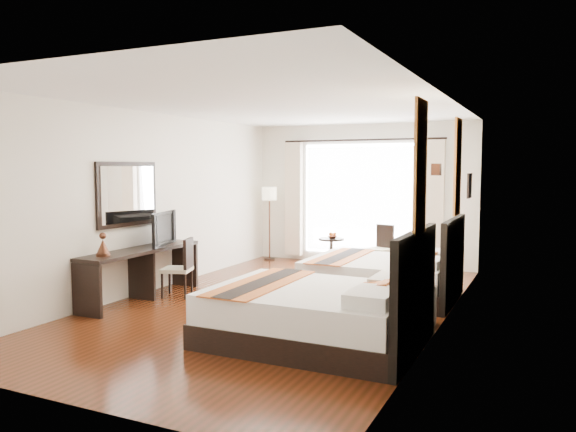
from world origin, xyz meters
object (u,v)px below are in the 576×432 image
at_px(vase, 411,283).
at_px(window_chair, 380,257).
at_px(bed_near, 320,313).
at_px(desk_chair, 178,279).
at_px(console_desk, 142,274).
at_px(table_lamp, 421,266).
at_px(bed_far, 385,276).
at_px(television, 159,229).
at_px(nightstand, 416,307).
at_px(side_table, 331,253).
at_px(floor_lamp, 269,199).
at_px(fruit_bowl, 332,237).

relative_size(vase, window_chair, 0.15).
xyz_separation_m(bed_near, desk_chair, (-2.76, 1.15, -0.07)).
bearing_deg(console_desk, table_lamp, 5.61).
distance_m(bed_near, bed_far, 2.44).
height_order(bed_near, vase, bed_near).
xyz_separation_m(bed_near, bed_far, (0.06, 2.44, -0.02)).
bearing_deg(television, table_lamp, -106.95).
bearing_deg(nightstand, television, 178.67).
distance_m(bed_near, desk_chair, 2.99).
xyz_separation_m(bed_near, television, (-3.12, 1.16, 0.68)).
distance_m(vase, side_table, 4.26).
bearing_deg(vase, floor_lamp, 135.07).
bearing_deg(vase, desk_chair, 176.00).
xyz_separation_m(vase, fruit_bowl, (-2.33, 3.53, 0.03)).
xyz_separation_m(fruit_bowl, window_chair, (0.93, 0.07, -0.33)).
xyz_separation_m(vase, side_table, (-2.35, 3.54, -0.28)).
xyz_separation_m(bed_near, console_desk, (-3.14, 0.77, 0.04)).
height_order(nightstand, side_table, side_table).
bearing_deg(table_lamp, bed_near, -126.35).
relative_size(vase, floor_lamp, 0.09).
height_order(bed_far, television, television).
bearing_deg(vase, bed_far, 115.44).
distance_m(bed_far, vase, 1.73).
xyz_separation_m(nightstand, window_chair, (-1.43, 3.43, 0.02)).
height_order(floor_lamp, window_chair, floor_lamp).
bearing_deg(side_table, television, -115.57).
relative_size(bed_far, fruit_bowl, 11.19).
bearing_deg(side_table, bed_far, -50.94).
xyz_separation_m(desk_chair, floor_lamp, (-0.30, 3.60, 1.02)).
distance_m(bed_far, side_table, 2.57).
relative_size(bed_near, vase, 17.46).
distance_m(bed_near, fruit_bowl, 4.69).
bearing_deg(television, bed_far, -85.12).
bearing_deg(bed_far, desk_chair, -155.42).
height_order(console_desk, side_table, console_desk).
distance_m(bed_near, vase, 1.22).
bearing_deg(nightstand, desk_chair, 178.75).
bearing_deg(bed_far, bed_near, -91.49).
bearing_deg(bed_far, vase, -64.56).
relative_size(desk_chair, window_chair, 1.03).
xyz_separation_m(side_table, window_chair, (0.95, 0.06, -0.02)).
distance_m(bed_far, window_chair, 2.17).
xyz_separation_m(floor_lamp, fruit_bowl, (1.53, -0.32, -0.69)).
relative_size(television, side_table, 1.57).
bearing_deg(desk_chair, floor_lamp, -104.14).
bearing_deg(vase, table_lamp, 77.00).
bearing_deg(bed_far, side_table, 129.06).
relative_size(nightstand, fruit_bowl, 2.61).
xyz_separation_m(console_desk, desk_chair, (0.38, 0.38, -0.11)).
bearing_deg(television, vase, -110.82).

